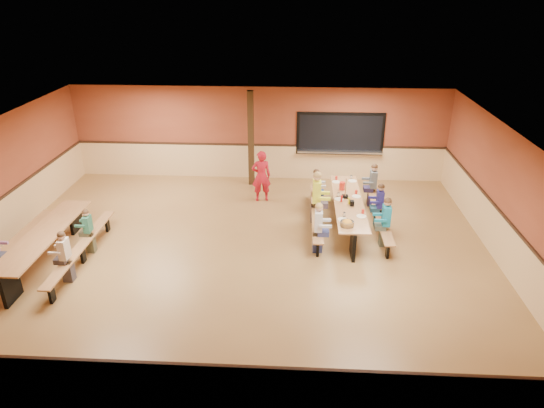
{
  "coord_description": "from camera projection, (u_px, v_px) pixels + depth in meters",
  "views": [
    {
      "loc": [
        1.28,
        -10.06,
        5.98
      ],
      "look_at": [
        0.68,
        0.38,
        1.15
      ],
      "focal_mm": 32.0,
      "sensor_mm": 36.0,
      "label": 1
    }
  ],
  "objects": [
    {
      "name": "chip_bowl",
      "position": [
        347.0,
        223.0,
        11.34
      ],
      "size": [
        0.32,
        0.32,
        0.15
      ],
      "primitive_type": null,
      "color": "orange",
      "rests_on": "cafeteria_table_main"
    },
    {
      "name": "condiment_mustard",
      "position": [
        349.0,
        201.0,
        12.47
      ],
      "size": [
        0.06,
        0.06,
        0.17
      ],
      "primitive_type": "cylinder",
      "color": "yellow",
      "rests_on": "cafeteria_table_main"
    },
    {
      "name": "seated_child_green_sec",
      "position": [
        89.0,
        231.0,
        11.53
      ],
      "size": [
        0.32,
        0.26,
        1.11
      ],
      "primitive_type": null,
      "color": "#2B6750",
      "rests_on": "ground"
    },
    {
      "name": "kitchen_pass_through",
      "position": [
        340.0,
        136.0,
        15.43
      ],
      "size": [
        2.78,
        0.28,
        1.38
      ],
      "color": "black",
      "rests_on": "ground"
    },
    {
      "name": "cafeteria_table_second",
      "position": [
        46.0,
        241.0,
        11.15
      ],
      "size": [
        1.91,
        3.7,
        0.74
      ],
      "color": "#A06C3F",
      "rests_on": "ground"
    },
    {
      "name": "seated_child_grey_left",
      "position": [
        316.0,
        189.0,
        13.74
      ],
      "size": [
        0.36,
        0.29,
        1.19
      ],
      "primitive_type": null,
      "color": "silver",
      "rests_on": "ground"
    },
    {
      "name": "napkin_dispenser",
      "position": [
        352.0,
        203.0,
        12.39
      ],
      "size": [
        0.1,
        0.14,
        0.13
      ],
      "primitive_type": "cube",
      "color": "black",
      "rests_on": "cafeteria_table_main"
    },
    {
      "name": "place_settings",
      "position": [
        349.0,
        199.0,
        12.63
      ],
      "size": [
        0.65,
        3.3,
        0.11
      ],
      "primitive_type": null,
      "color": "beige",
      "rests_on": "cafeteria_table_main"
    },
    {
      "name": "table_paddle",
      "position": [
        345.0,
        193.0,
        12.81
      ],
      "size": [
        0.16,
        0.16,
        0.56
      ],
      "color": "black",
      "rests_on": "cafeteria_table_main"
    },
    {
      "name": "room_envelope",
      "position": [
        242.0,
        228.0,
        11.4
      ],
      "size": [
        12.04,
        10.04,
        3.02
      ],
      "color": "brown",
      "rests_on": "ground"
    },
    {
      "name": "seated_adult_yellow",
      "position": [
        316.0,
        197.0,
        12.95
      ],
      "size": [
        0.47,
        0.38,
        1.41
      ],
      "primitive_type": null,
      "color": "#EAF235",
      "rests_on": "ground"
    },
    {
      "name": "seated_child_white_left",
      "position": [
        318.0,
        228.0,
        11.53
      ],
      "size": [
        0.39,
        0.32,
        1.26
      ],
      "primitive_type": null,
      "color": "silver",
      "rests_on": "ground"
    },
    {
      "name": "cafeteria_table_main",
      "position": [
        348.0,
        209.0,
        12.75
      ],
      "size": [
        1.91,
        3.7,
        0.74
      ],
      "color": "#A06C3F",
      "rests_on": "ground"
    },
    {
      "name": "ground",
      "position": [
        243.0,
        253.0,
        11.69
      ],
      "size": [
        12.0,
        12.0,
        0.0
      ],
      "primitive_type": "plane",
      "color": "brown",
      "rests_on": "ground"
    },
    {
      "name": "seated_child_teal_right",
      "position": [
        386.0,
        222.0,
        11.78
      ],
      "size": [
        0.39,
        0.32,
        1.26
      ],
      "primitive_type": null,
      "color": "#15718A",
      "rests_on": "ground"
    },
    {
      "name": "punch_pitcher",
      "position": [
        342.0,
        186.0,
        13.31
      ],
      "size": [
        0.16,
        0.16,
        0.22
      ],
      "primitive_type": "cylinder",
      "color": "red",
      "rests_on": "cafeteria_table_main"
    },
    {
      "name": "seated_child_tan_sec",
      "position": [
        65.0,
        257.0,
        10.39
      ],
      "size": [
        0.36,
        0.29,
        1.18
      ],
      "primitive_type": null,
      "color": "beige",
      "rests_on": "ground"
    },
    {
      "name": "seated_child_char_right",
      "position": [
        373.0,
        185.0,
        13.93
      ],
      "size": [
        0.39,
        0.32,
        1.26
      ],
      "primitive_type": null,
      "color": "#51575A",
      "rests_on": "ground"
    },
    {
      "name": "standing_woman",
      "position": [
        261.0,
        176.0,
        14.19
      ],
      "size": [
        0.62,
        0.47,
        1.54
      ],
      "primitive_type": "imported",
      "rotation": [
        0.0,
        0.0,
        3.34
      ],
      "color": "red",
      "rests_on": "ground"
    },
    {
      "name": "structural_post",
      "position": [
        251.0,
        139.0,
        15.06
      ],
      "size": [
        0.18,
        0.18,
        3.0
      ],
      "primitive_type": "cube",
      "color": "black",
      "rests_on": "ground"
    },
    {
      "name": "condiment_ketchup",
      "position": [
        342.0,
        198.0,
        12.6
      ],
      "size": [
        0.06,
        0.06,
        0.17
      ],
      "primitive_type": "cylinder",
      "color": "#B2140F",
      "rests_on": "cafeteria_table_main"
    },
    {
      "name": "seated_child_navy_right",
      "position": [
        379.0,
        206.0,
        12.73
      ],
      "size": [
        0.36,
        0.3,
        1.2
      ],
      "primitive_type": null,
      "color": "navy",
      "rests_on": "ground"
    }
  ]
}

